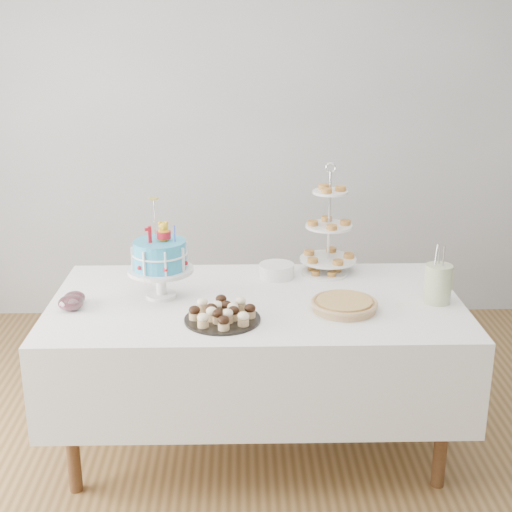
{
  "coord_description": "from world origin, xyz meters",
  "views": [
    {
      "loc": [
        -0.07,
        -2.81,
        2.01
      ],
      "look_at": [
        0.0,
        0.3,
        0.99
      ],
      "focal_mm": 50.0,
      "sensor_mm": 36.0,
      "label": 1
    }
  ],
  "objects_px": {
    "birthday_cake": "(161,271)",
    "pastry_plate": "(324,271)",
    "cupcake_tray": "(222,313)",
    "jam_bowl_a": "(71,303)",
    "tiered_stand": "(329,227)",
    "plate_stack": "(277,271)",
    "pie": "(344,304)",
    "jam_bowl_b": "(74,298)",
    "table": "(256,344)",
    "utensil_pitcher": "(438,282)"
  },
  "relations": [
    {
      "from": "birthday_cake",
      "to": "pastry_plate",
      "type": "distance_m",
      "value": 0.87
    },
    {
      "from": "cupcake_tray",
      "to": "jam_bowl_a",
      "type": "distance_m",
      "value": 0.7
    },
    {
      "from": "birthday_cake",
      "to": "cupcake_tray",
      "type": "height_order",
      "value": "birthday_cake"
    },
    {
      "from": "tiered_stand",
      "to": "plate_stack",
      "type": "relative_size",
      "value": 3.2
    },
    {
      "from": "birthday_cake",
      "to": "plate_stack",
      "type": "distance_m",
      "value": 0.63
    },
    {
      "from": "plate_stack",
      "to": "pie",
      "type": "bearing_deg",
      "value": -57.45
    },
    {
      "from": "pastry_plate",
      "to": "tiered_stand",
      "type": "bearing_deg",
      "value": 66.54
    },
    {
      "from": "birthday_cake",
      "to": "jam_bowl_b",
      "type": "xyz_separation_m",
      "value": [
        -0.39,
        -0.07,
        -0.1
      ]
    },
    {
      "from": "table",
      "to": "pastry_plate",
      "type": "relative_size",
      "value": 8.1
    },
    {
      "from": "tiered_stand",
      "to": "jam_bowl_a",
      "type": "xyz_separation_m",
      "value": [
        -1.22,
        -0.5,
        -0.21
      ]
    },
    {
      "from": "utensil_pitcher",
      "to": "table",
      "type": "bearing_deg",
      "value": 176.82
    },
    {
      "from": "plate_stack",
      "to": "pastry_plate",
      "type": "bearing_deg",
      "value": 8.47
    },
    {
      "from": "tiered_stand",
      "to": "utensil_pitcher",
      "type": "bearing_deg",
      "value": -44.64
    },
    {
      "from": "birthday_cake",
      "to": "tiered_stand",
      "type": "relative_size",
      "value": 0.83
    },
    {
      "from": "plate_stack",
      "to": "jam_bowl_b",
      "type": "relative_size",
      "value": 1.81
    },
    {
      "from": "tiered_stand",
      "to": "pastry_plate",
      "type": "relative_size",
      "value": 2.42
    },
    {
      "from": "pastry_plate",
      "to": "table",
      "type": "bearing_deg",
      "value": -136.25
    },
    {
      "from": "table",
      "to": "jam_bowl_b",
      "type": "xyz_separation_m",
      "value": [
        -0.84,
        -0.03,
        0.25
      ]
    },
    {
      "from": "birthday_cake",
      "to": "table",
      "type": "bearing_deg",
      "value": -22.56
    },
    {
      "from": "cupcake_tray",
      "to": "pie",
      "type": "xyz_separation_m",
      "value": [
        0.55,
        0.11,
        -0.01
      ]
    },
    {
      "from": "table",
      "to": "pastry_plate",
      "type": "bearing_deg",
      "value": 43.75
    },
    {
      "from": "pastry_plate",
      "to": "jam_bowl_a",
      "type": "xyz_separation_m",
      "value": [
        -1.2,
        -0.45,
        0.02
      ]
    },
    {
      "from": "plate_stack",
      "to": "jam_bowl_a",
      "type": "height_order",
      "value": "plate_stack"
    },
    {
      "from": "jam_bowl_b",
      "to": "jam_bowl_a",
      "type": "bearing_deg",
      "value": -90.0
    },
    {
      "from": "birthday_cake",
      "to": "tiered_stand",
      "type": "bearing_deg",
      "value": 6.06
    },
    {
      "from": "cupcake_tray",
      "to": "utensil_pitcher",
      "type": "distance_m",
      "value": 1.01
    },
    {
      "from": "table",
      "to": "tiered_stand",
      "type": "bearing_deg",
      "value": 46.13
    },
    {
      "from": "jam_bowl_b",
      "to": "table",
      "type": "bearing_deg",
      "value": 2.19
    },
    {
      "from": "pastry_plate",
      "to": "jam_bowl_b",
      "type": "relative_size",
      "value": 2.39
    },
    {
      "from": "cupcake_tray",
      "to": "jam_bowl_b",
      "type": "distance_m",
      "value": 0.72
    },
    {
      "from": "pastry_plate",
      "to": "birthday_cake",
      "type": "bearing_deg",
      "value": -159.32
    },
    {
      "from": "pastry_plate",
      "to": "jam_bowl_b",
      "type": "xyz_separation_m",
      "value": [
        -1.2,
        -0.38,
        0.01
      ]
    },
    {
      "from": "cupcake_tray",
      "to": "jam_bowl_a",
      "type": "xyz_separation_m",
      "value": [
        -0.69,
        0.14,
        -0.01
      ]
    },
    {
      "from": "table",
      "to": "plate_stack",
      "type": "xyz_separation_m",
      "value": [
        0.11,
        0.31,
        0.26
      ]
    },
    {
      "from": "cupcake_tray",
      "to": "pie",
      "type": "bearing_deg",
      "value": 11.07
    },
    {
      "from": "utensil_pitcher",
      "to": "plate_stack",
      "type": "bearing_deg",
      "value": 154.01
    },
    {
      "from": "pie",
      "to": "jam_bowl_b",
      "type": "bearing_deg",
      "value": 175.19
    },
    {
      "from": "plate_stack",
      "to": "utensil_pitcher",
      "type": "height_order",
      "value": "utensil_pitcher"
    },
    {
      "from": "birthday_cake",
      "to": "jam_bowl_a",
      "type": "height_order",
      "value": "birthday_cake"
    },
    {
      "from": "jam_bowl_a",
      "to": "jam_bowl_b",
      "type": "bearing_deg",
      "value": 90.0
    },
    {
      "from": "pastry_plate",
      "to": "jam_bowl_a",
      "type": "distance_m",
      "value": 1.28
    },
    {
      "from": "birthday_cake",
      "to": "pastry_plate",
      "type": "relative_size",
      "value": 2.01
    },
    {
      "from": "birthday_cake",
      "to": "jam_bowl_a",
      "type": "relative_size",
      "value": 4.14
    },
    {
      "from": "cupcake_tray",
      "to": "plate_stack",
      "type": "distance_m",
      "value": 0.61
    },
    {
      "from": "table",
      "to": "tiered_stand",
      "type": "xyz_separation_m",
      "value": [
        0.38,
        0.4,
        0.47
      ]
    },
    {
      "from": "birthday_cake",
      "to": "pie",
      "type": "xyz_separation_m",
      "value": [
        0.84,
        -0.18,
        -0.1
      ]
    },
    {
      "from": "pie",
      "to": "jam_bowl_a",
      "type": "relative_size",
      "value": 2.65
    },
    {
      "from": "jam_bowl_b",
      "to": "pastry_plate",
      "type": "bearing_deg",
      "value": 17.45
    },
    {
      "from": "jam_bowl_b",
      "to": "pie",
      "type": "bearing_deg",
      "value": -4.81
    },
    {
      "from": "jam_bowl_a",
      "to": "jam_bowl_b",
      "type": "xyz_separation_m",
      "value": [
        0.0,
        0.07,
        -0.0
      ]
    }
  ]
}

